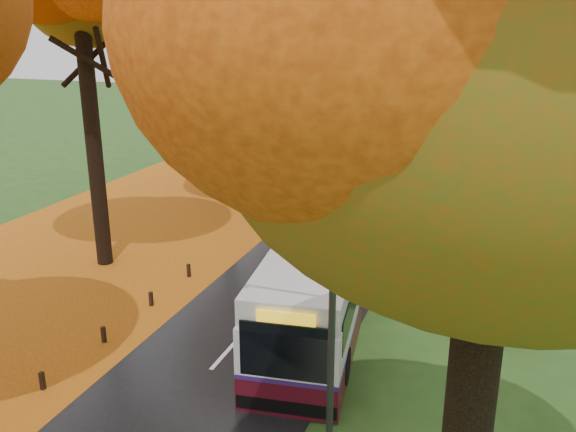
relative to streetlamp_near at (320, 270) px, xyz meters
The scene contains 13 objects.
road 18.07m from the streetlamp_near, 103.07° to the left, with size 6.50×90.00×0.04m, color black.
centre_line 18.07m from the streetlamp_near, 103.07° to the left, with size 0.12×90.00×0.01m, color silver.
leaf_verge 21.88m from the streetlamp_near, 127.29° to the left, with size 12.00×90.00×0.02m, color maroon.
leaf_drift 18.97m from the streetlamp_near, 112.37° to the left, with size 0.90×90.00×0.01m, color orange.
trees_left 22.59m from the streetlamp_near, 120.27° to the left, with size 9.20×74.00×13.88m.
trees_right 19.83m from the streetlamp_near, 80.27° to the left, with size 9.30×74.20×13.96m.
streetlamp_near is the anchor object (origin of this frame).
streetlamp_mid 22.00m from the streetlamp_near, 90.00° to the left, with size 2.45×0.18×8.00m.
streetlamp_far 44.00m from the streetlamp_near, 90.00° to the left, with size 2.45×0.18×8.00m.
bus 8.02m from the streetlamp_near, 105.67° to the left, with size 3.96×11.40×2.94m.
car_white 28.92m from the streetlamp_near, 102.69° to the left, with size 1.81×4.49×1.53m, color #BBBBBF.
car_silver 31.97m from the streetlamp_near, 101.18° to the left, with size 1.40×4.00×1.32m, color #A5A6AD.
car_dark 34.90m from the streetlamp_near, 100.46° to the left, with size 1.95×4.80×1.39m, color black.
Camera 1 is at (6.98, -2.13, 9.17)m, focal length 38.00 mm.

